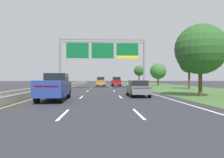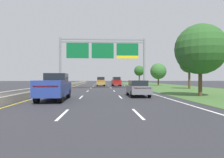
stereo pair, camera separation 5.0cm
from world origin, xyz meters
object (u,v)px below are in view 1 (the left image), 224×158
at_px(roadside_tree_near, 200,49).
at_px(roadside_tree_mid, 189,63).
at_px(roadside_tree_distant, 139,71).
at_px(car_red_right_lane_suv, 116,81).
at_px(car_grey_right_lane_sedan, 138,88).
at_px(overhead_sign_gantry, 103,53).
at_px(pickup_truck_blue, 55,87).
at_px(roadside_tree_far, 158,71).
at_px(car_gold_centre_lane_suv, 101,81).

bearing_deg(roadside_tree_near, roadside_tree_mid, 69.37).
xyz_separation_m(roadside_tree_near, roadside_tree_distant, (2.22, 42.60, -0.47)).
bearing_deg(car_red_right_lane_suv, roadside_tree_distant, -29.32).
height_order(car_grey_right_lane_sedan, roadside_tree_mid, roadside_tree_mid).
bearing_deg(overhead_sign_gantry, pickup_truck_blue, -102.60).
distance_m(car_red_right_lane_suv, car_grey_right_lane_sedan, 26.37).
distance_m(car_grey_right_lane_sedan, roadside_tree_far, 31.72).
xyz_separation_m(car_grey_right_lane_sedan, roadside_tree_mid, (11.32, 13.33, 3.52)).
bearing_deg(roadside_tree_mid, car_gold_centre_lane_suv, 138.87).
bearing_deg(roadside_tree_far, car_gold_centre_lane_suv, -167.37).
relative_size(roadside_tree_mid, roadside_tree_far, 1.07).
height_order(car_red_right_lane_suv, roadside_tree_distant, roadside_tree_distant).
bearing_deg(car_gold_centre_lane_suv, car_red_right_lane_suv, -92.52).
bearing_deg(roadside_tree_far, roadside_tree_distant, 100.76).
relative_size(overhead_sign_gantry, pickup_truck_blue, 2.77).
distance_m(overhead_sign_gantry, car_red_right_lane_suv, 12.77).
relative_size(overhead_sign_gantry, car_red_right_lane_suv, 3.18).
relative_size(overhead_sign_gantry, roadside_tree_near, 2.11).
height_order(car_gold_centre_lane_suv, roadside_tree_mid, roadside_tree_mid).
bearing_deg(car_gold_centre_lane_suv, roadside_tree_distant, -38.59).
distance_m(car_red_right_lane_suv, roadside_tree_mid, 17.62).
xyz_separation_m(overhead_sign_gantry, car_gold_centre_lane_suv, (-0.36, 11.31, -5.16)).
bearing_deg(overhead_sign_gantry, roadside_tree_far, 45.84).
distance_m(roadside_tree_far, roadside_tree_distant, 12.83).
height_order(roadside_tree_near, roadside_tree_mid, roadside_tree_near).
bearing_deg(pickup_truck_blue, car_gold_centre_lane_suv, -8.13).
xyz_separation_m(car_red_right_lane_suv, roadside_tree_distant, (8.49, 15.92, 3.08)).
bearing_deg(car_red_right_lane_suv, overhead_sign_gantry, 162.61).
relative_size(pickup_truck_blue, car_grey_right_lane_sedan, 1.23).
bearing_deg(car_grey_right_lane_sedan, pickup_truck_blue, 112.44).
xyz_separation_m(car_grey_right_lane_sedan, roadside_tree_far, (10.79, 29.70, 2.79)).
distance_m(roadside_tree_mid, roadside_tree_far, 16.39).
distance_m(overhead_sign_gantry, roadside_tree_far, 20.46).
xyz_separation_m(car_red_right_lane_suv, roadside_tree_far, (10.88, 3.33, 2.51)).
relative_size(car_gold_centre_lane_suv, roadside_tree_far, 0.84).
bearing_deg(roadside_tree_distant, roadside_tree_far, -79.24).
xyz_separation_m(pickup_truck_blue, roadside_tree_distant, (15.81, 45.34, 3.10)).
xyz_separation_m(car_gold_centre_lane_suv, roadside_tree_mid, (15.02, -13.12, 3.24)).
relative_size(roadside_tree_mid, roadside_tree_distant, 1.03).
relative_size(roadside_tree_near, roadside_tree_mid, 1.19).
relative_size(car_grey_right_lane_sedan, roadside_tree_distant, 0.76).
relative_size(overhead_sign_gantry, roadside_tree_far, 2.68).
xyz_separation_m(pickup_truck_blue, roadside_tree_mid, (18.72, 16.38, 3.26)).
xyz_separation_m(overhead_sign_gantry, roadside_tree_far, (14.14, 14.56, -2.65)).
bearing_deg(roadside_tree_mid, roadside_tree_distant, 95.75).
height_order(overhead_sign_gantry, pickup_truck_blue, overhead_sign_gantry).
bearing_deg(car_red_right_lane_suv, roadside_tree_mid, -140.05).
height_order(roadside_tree_far, roadside_tree_distant, roadside_tree_distant).
distance_m(car_red_right_lane_suv, roadside_tree_distant, 18.31).
bearing_deg(car_gold_centre_lane_suv, pickup_truck_blue, 171.66).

